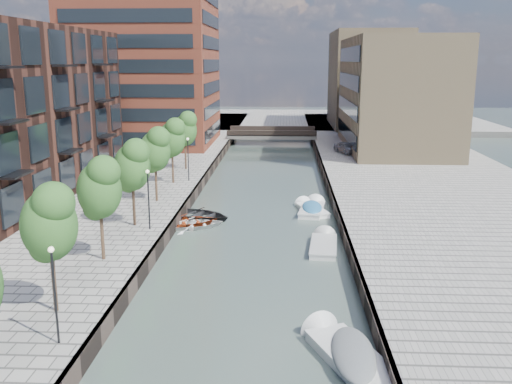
# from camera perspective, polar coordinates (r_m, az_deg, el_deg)

# --- Properties ---
(water) EXTENTS (300.00, 300.00, 0.00)m
(water) POSITION_cam_1_polar(r_m,az_deg,el_deg) (54.23, 0.81, 0.03)
(water) COLOR #38473F
(water) RESTS_ON ground
(quay_right) EXTENTS (20.00, 140.00, 1.00)m
(quay_right) POSITION_cam_1_polar(r_m,az_deg,el_deg) (55.89, 17.44, 0.34)
(quay_right) COLOR gray
(quay_right) RESTS_ON ground
(quay_wall_left) EXTENTS (0.25, 140.00, 1.00)m
(quay_wall_left) POSITION_cam_1_polar(r_m,az_deg,el_deg) (54.67, -5.59, 0.61)
(quay_wall_left) COLOR #332823
(quay_wall_left) RESTS_ON ground
(quay_wall_right) EXTENTS (0.25, 140.00, 1.00)m
(quay_wall_right) POSITION_cam_1_polar(r_m,az_deg,el_deg) (54.25, 7.27, 0.47)
(quay_wall_right) COLOR #332823
(quay_wall_right) RESTS_ON ground
(far_closure) EXTENTS (80.00, 40.00, 1.00)m
(far_closure) POSITION_cam_1_polar(r_m,az_deg,el_deg) (113.42, 1.94, 7.14)
(far_closure) COLOR gray
(far_closure) RESTS_ON ground
(tower) EXTENTS (18.00, 18.00, 30.00)m
(tower) POSITION_cam_1_polar(r_m,az_deg,el_deg) (80.14, -11.16, 15.53)
(tower) COLOR #9C432D
(tower) RESTS_ON quay_left
(tan_block_near) EXTENTS (12.00, 25.00, 14.00)m
(tan_block_near) POSITION_cam_1_polar(r_m,az_deg,el_deg) (76.23, 13.75, 9.53)
(tan_block_near) COLOR #937D5A
(tan_block_near) RESTS_ON quay_right
(tan_block_far) EXTENTS (12.00, 20.00, 16.00)m
(tan_block_far) POSITION_cam_1_polar(r_m,az_deg,el_deg) (101.82, 11.06, 11.02)
(tan_block_far) COLOR #937D5A
(tan_block_far) RESTS_ON quay_right
(bridge) EXTENTS (13.00, 6.00, 1.30)m
(bridge) POSITION_cam_1_polar(r_m,az_deg,el_deg) (85.50, 1.61, 5.79)
(bridge) COLOR gray
(bridge) RESTS_ON ground
(tree_1) EXTENTS (2.50, 2.50, 5.95)m
(tree_1) POSITION_cam_1_polar(r_m,az_deg,el_deg) (26.88, -20.01, -2.70)
(tree_1) COLOR #382619
(tree_1) RESTS_ON quay_left
(tree_2) EXTENTS (2.50, 2.50, 5.95)m
(tree_2) POSITION_cam_1_polar(r_m,az_deg,el_deg) (33.24, -15.41, 0.55)
(tree_2) COLOR #382619
(tree_2) RESTS_ON quay_left
(tree_3) EXTENTS (2.50, 2.50, 5.95)m
(tree_3) POSITION_cam_1_polar(r_m,az_deg,el_deg) (39.81, -12.31, 2.74)
(tree_3) COLOR #382619
(tree_3) RESTS_ON quay_left
(tree_4) EXTENTS (2.50, 2.50, 5.95)m
(tree_4) POSITION_cam_1_polar(r_m,az_deg,el_deg) (46.51, -10.09, 4.30)
(tree_4) COLOR #382619
(tree_4) RESTS_ON quay_left
(tree_5) EXTENTS (2.50, 2.50, 5.95)m
(tree_5) POSITION_cam_1_polar(r_m,az_deg,el_deg) (53.28, -8.42, 5.46)
(tree_5) COLOR #382619
(tree_5) RESTS_ON quay_left
(tree_6) EXTENTS (2.50, 2.50, 5.95)m
(tree_6) POSITION_cam_1_polar(r_m,az_deg,el_deg) (60.11, -7.13, 6.36)
(tree_6) COLOR #382619
(tree_6) RESTS_ON quay_left
(lamp_0) EXTENTS (0.24, 0.24, 4.12)m
(lamp_0) POSITION_cam_1_polar(r_m,az_deg,el_deg) (24.32, -19.55, -8.76)
(lamp_0) COLOR black
(lamp_0) RESTS_ON quay_left
(lamp_1) EXTENTS (0.24, 0.24, 4.12)m
(lamp_1) POSITION_cam_1_polar(r_m,az_deg,el_deg) (38.90, -10.71, -0.13)
(lamp_1) COLOR black
(lamp_1) RESTS_ON quay_left
(lamp_2) EXTENTS (0.24, 0.24, 4.12)m
(lamp_2) POSITION_cam_1_polar(r_m,az_deg,el_deg) (54.28, -6.81, 3.73)
(lamp_2) COLOR black
(lamp_2) RESTS_ON quay_left
(sloop_2) EXTENTS (5.68, 4.83, 1.00)m
(sloop_2) POSITION_cam_1_polar(r_m,az_deg,el_deg) (43.64, -6.87, -3.31)
(sloop_2) COLOR #922E10
(sloop_2) RESTS_ON ground
(sloop_3) EXTENTS (5.19, 4.42, 0.91)m
(sloop_3) POSITION_cam_1_polar(r_m,az_deg,el_deg) (43.01, -6.16, -3.54)
(sloop_3) COLOR white
(sloop_3) RESTS_ON ground
(sloop_4) EXTENTS (6.21, 5.44, 1.07)m
(sloop_4) POSITION_cam_1_polar(r_m,az_deg,el_deg) (45.31, -5.67, -2.66)
(sloop_4) COLOR black
(sloop_4) RESTS_ON ground
(motorboat_1) EXTENTS (4.04, 6.01, 1.90)m
(motorboat_1) POSITION_cam_1_polar(r_m,az_deg,el_deg) (25.15, 9.03, -15.65)
(motorboat_1) COLOR silver
(motorboat_1) RESTS_ON ground
(motorboat_2) EXTENTS (2.13, 5.05, 1.64)m
(motorboat_2) POSITION_cam_1_polar(r_m,az_deg,el_deg) (38.75, 6.80, -5.29)
(motorboat_2) COLOR #B2B3B1
(motorboat_2) RESTS_ON ground
(motorboat_3) EXTENTS (2.52, 5.31, 1.70)m
(motorboat_3) POSITION_cam_1_polar(r_m,az_deg,el_deg) (47.53, 5.68, -1.66)
(motorboat_3) COLOR silver
(motorboat_3) RESTS_ON ground
(motorboat_4) EXTENTS (2.80, 4.80, 1.51)m
(motorboat_4) POSITION_cam_1_polar(r_m,az_deg,el_deg) (47.46, 5.48, -1.70)
(motorboat_4) COLOR white
(motorboat_4) RESTS_ON ground
(car) EXTENTS (3.15, 4.42, 1.40)m
(car) POSITION_cam_1_polar(r_m,az_deg,el_deg) (71.20, 9.00, 4.41)
(car) COLOR gray
(car) RESTS_ON quay_right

